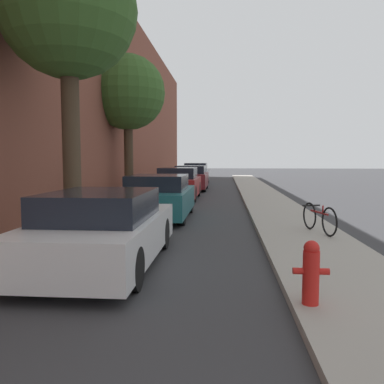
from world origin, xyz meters
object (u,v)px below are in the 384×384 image
at_px(parked_car_maroon, 191,178).
at_px(bicycle, 319,218).
at_px(parked_car_teal, 159,197).
at_px(parked_car_white, 103,230).
at_px(street_tree_near, 68,11).
at_px(parked_car_silver, 196,174).
at_px(parked_car_red, 179,184).
at_px(fire_hydrant, 311,272).
at_px(street_tree_far, 128,93).

relative_size(parked_car_maroon, bicycle, 2.70).
bearing_deg(parked_car_teal, parked_car_white, -90.54).
bearing_deg(bicycle, street_tree_near, 172.39).
xyz_separation_m(parked_car_white, parked_car_teal, (0.05, 5.38, 0.03)).
relative_size(parked_car_teal, parked_car_maroon, 0.96).
bearing_deg(parked_car_teal, parked_car_silver, 90.25).
xyz_separation_m(parked_car_white, parked_car_red, (-0.02, 11.17, 0.07)).
bearing_deg(parked_car_teal, bicycle, -32.21).
xyz_separation_m(parked_car_silver, fire_hydrant, (3.09, -23.97, -0.20)).
bearing_deg(street_tree_near, parked_car_red, 81.73).
bearing_deg(parked_car_white, parked_car_red, 90.12).
xyz_separation_m(parked_car_red, street_tree_near, (-1.32, -9.10, 4.32)).
bearing_deg(bicycle, fire_hydrant, -118.70).
distance_m(parked_car_red, street_tree_far, 4.58).
bearing_deg(parked_car_teal, parked_car_maroon, 89.73).
xyz_separation_m(parked_car_white, parked_car_maroon, (0.10, 16.28, 0.08)).
relative_size(parked_car_silver, street_tree_far, 0.69).
bearing_deg(parked_car_teal, street_tree_far, 112.80).
bearing_deg(bicycle, parked_car_red, 102.30).
distance_m(parked_car_red, street_tree_near, 10.16).
relative_size(parked_car_white, street_tree_far, 0.66).
relative_size(fire_hydrant, bicycle, 0.49).
xyz_separation_m(parked_car_maroon, fire_hydrant, (2.97, -18.14, -0.19)).
relative_size(parked_car_red, parked_car_maroon, 1.03).
relative_size(street_tree_near, street_tree_far, 1.03).
bearing_deg(parked_car_red, parked_car_teal, -89.26).
height_order(parked_car_maroon, parked_car_silver, parked_car_silver).
relative_size(parked_car_silver, street_tree_near, 0.67).
xyz_separation_m(parked_car_maroon, bicycle, (4.14, -13.54, -0.24)).
bearing_deg(parked_car_white, fire_hydrant, -31.22).
bearing_deg(fire_hydrant, street_tree_near, 138.38).
bearing_deg(parked_car_maroon, bicycle, -73.01).
bearing_deg(parked_car_maroon, parked_car_red, -91.40).
height_order(parked_car_teal, parked_car_silver, parked_car_silver).
bearing_deg(parked_car_maroon, parked_car_teal, -90.27).
xyz_separation_m(parked_car_teal, bicycle, (4.19, -2.64, -0.19)).
xyz_separation_m(parked_car_white, street_tree_far, (-2.21, 10.76, 4.08)).
bearing_deg(parked_car_red, bicycle, -63.17).
xyz_separation_m(parked_car_red, fire_hydrant, (3.10, -13.03, -0.18)).
bearing_deg(street_tree_far, parked_car_teal, -67.20).
distance_m(parked_car_maroon, bicycle, 14.16).
relative_size(parked_car_white, fire_hydrant, 5.45).
bearing_deg(fire_hydrant, parked_car_silver, 97.36).
bearing_deg(parked_car_silver, street_tree_far, -100.93).
xyz_separation_m(parked_car_teal, parked_car_maroon, (0.05, 10.90, 0.05)).
bearing_deg(parked_car_maroon, parked_car_white, -90.36).
relative_size(parked_car_maroon, parked_car_silver, 0.97).
height_order(fire_hydrant, bicycle, fire_hydrant).
bearing_deg(street_tree_near, street_tree_far, 95.68).
xyz_separation_m(parked_car_white, bicycle, (4.24, 2.74, -0.16)).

